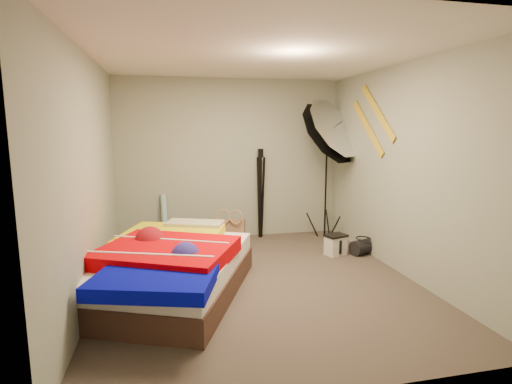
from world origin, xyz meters
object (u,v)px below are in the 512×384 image
object	(u,v)px
duffel_bag	(363,247)
photo_umbrella	(328,134)
camera_case	(336,245)
wrapping_roll	(164,219)
bed	(169,267)
tote_bag	(231,233)
camera_tripod	(260,187)

from	to	relation	value
duffel_bag	photo_umbrella	size ratio (longest dim) A/B	0.15
camera_case	photo_umbrella	world-z (taller)	photo_umbrella
wrapping_roll	camera_case	world-z (taller)	wrapping_roll
camera_case	bed	size ratio (longest dim) A/B	0.11
duffel_bag	bed	world-z (taller)	bed
wrapping_roll	tote_bag	bearing A→B (deg)	-26.22
photo_umbrella	wrapping_roll	bearing A→B (deg)	171.27
tote_bag	bed	world-z (taller)	bed
wrapping_roll	camera_tripod	bearing A→B (deg)	-1.30
bed	photo_umbrella	size ratio (longest dim) A/B	1.08
camera_case	photo_umbrella	bearing A→B (deg)	60.51
wrapping_roll	duffel_bag	xyz separation A→B (m)	(2.70, -1.21, -0.27)
tote_bag	camera_case	distance (m)	1.53
bed	camera_tripod	xyz separation A→B (m)	(1.45, 1.97, 0.52)
duffel_bag	camera_tripod	size ratio (longest dim) A/B	0.24
bed	photo_umbrella	distance (m)	3.22
bed	camera_tripod	size ratio (longest dim) A/B	1.74
bed	tote_bag	bearing A→B (deg)	59.77
tote_bag	bed	xyz separation A→B (m)	(-0.90, -1.54, 0.09)
camera_case	photo_umbrella	size ratio (longest dim) A/B	0.12
photo_umbrella	camera_tripod	size ratio (longest dim) A/B	1.62
photo_umbrella	tote_bag	bearing A→B (deg)	-176.71
tote_bag	camera_case	world-z (taller)	tote_bag
duffel_bag	bed	size ratio (longest dim) A/B	0.14
tote_bag	camera_tripod	world-z (taller)	camera_tripod
duffel_bag	camera_tripod	world-z (taller)	camera_tripod
camera_case	camera_tripod	world-z (taller)	camera_tripod
tote_bag	wrapping_roll	distance (m)	1.07
photo_umbrella	bed	bearing A→B (deg)	-146.11
duffel_bag	photo_umbrella	xyz separation A→B (m)	(-0.22, 0.83, 1.55)
camera_tripod	wrapping_roll	bearing A→B (deg)	178.70
tote_bag	bed	bearing A→B (deg)	-99.69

